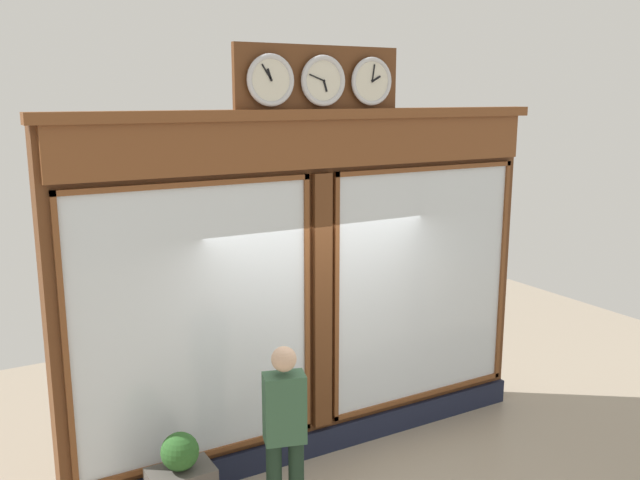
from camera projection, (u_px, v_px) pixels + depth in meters
shop_facade at (314, 284)px, 7.10m from camera, size 5.38×0.42×4.25m
pedestrian at (285, 429)px, 5.96m from camera, size 0.41×0.31×1.69m
planter_shrub at (180, 452)px, 5.87m from camera, size 0.33×0.33×0.33m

